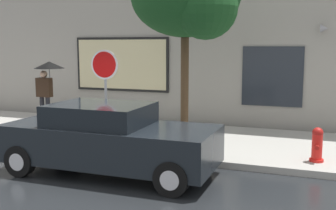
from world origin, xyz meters
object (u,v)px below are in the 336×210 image
object	(u,v)px
parked_car	(109,139)
stop_sign	(105,77)
fire_hydrant	(317,145)
pedestrian_with_umbrella	(47,75)

from	to	relation	value
parked_car	stop_sign	xyz separation A→B (m)	(-1.16, 1.98, 1.11)
stop_sign	fire_hydrant	bearing A→B (deg)	-1.43
pedestrian_with_umbrella	stop_sign	distance (m)	3.30
parked_car	fire_hydrant	xyz separation A→B (m)	(4.02, 1.85, -0.21)
parked_car	fire_hydrant	distance (m)	4.43
fire_hydrant	pedestrian_with_umbrella	distance (m)	8.35
pedestrian_with_umbrella	fire_hydrant	bearing A→B (deg)	-11.70
parked_car	stop_sign	bearing A→B (deg)	120.38
fire_hydrant	stop_sign	size ratio (longest dim) A/B	0.31
parked_car	pedestrian_with_umbrella	distance (m)	5.47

